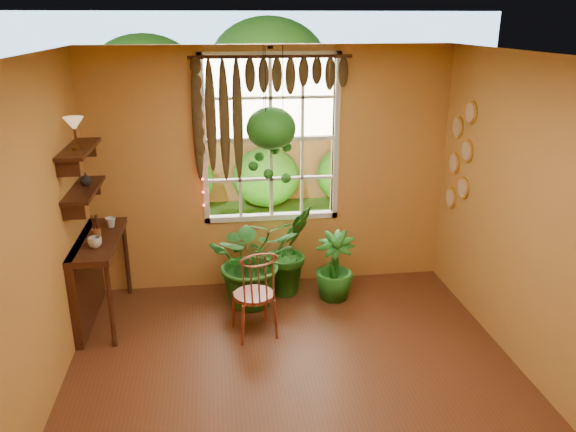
% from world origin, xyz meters
% --- Properties ---
extents(floor, '(4.50, 4.50, 0.00)m').
position_xyz_m(floor, '(0.00, 0.00, 0.00)').
color(floor, '#542D18').
rests_on(floor, ground).
extents(ceiling, '(4.50, 4.50, 0.00)m').
position_xyz_m(ceiling, '(0.00, 0.00, 2.70)').
color(ceiling, white).
rests_on(ceiling, wall_back).
extents(wall_back, '(4.00, 0.00, 4.00)m').
position_xyz_m(wall_back, '(0.00, 2.25, 1.35)').
color(wall_back, '#B8823F').
rests_on(wall_back, floor).
extents(wall_left, '(0.00, 4.50, 4.50)m').
position_xyz_m(wall_left, '(-2.00, 0.00, 1.35)').
color(wall_left, '#B8823F').
rests_on(wall_left, floor).
extents(wall_right, '(0.00, 4.50, 4.50)m').
position_xyz_m(wall_right, '(2.00, 0.00, 1.35)').
color(wall_right, '#B8823F').
rests_on(wall_right, floor).
extents(window, '(1.52, 0.10, 1.86)m').
position_xyz_m(window, '(0.00, 2.28, 1.70)').
color(window, silver).
rests_on(window, wall_back).
extents(valance_vine, '(1.70, 0.12, 1.10)m').
position_xyz_m(valance_vine, '(-0.08, 2.16, 2.28)').
color(valance_vine, '#3E1B11').
rests_on(valance_vine, window).
extents(string_lights, '(0.03, 0.03, 1.54)m').
position_xyz_m(string_lights, '(-0.76, 2.19, 1.75)').
color(string_lights, '#FF2633').
rests_on(string_lights, window).
extents(wall_plates, '(0.04, 0.32, 1.10)m').
position_xyz_m(wall_plates, '(1.98, 1.79, 1.55)').
color(wall_plates, beige).
rests_on(wall_plates, wall_right).
extents(counter_ledge, '(0.40, 1.20, 0.90)m').
position_xyz_m(counter_ledge, '(-1.91, 1.60, 0.55)').
color(counter_ledge, '#3E1B11').
rests_on(counter_ledge, floor).
extents(shelf_lower, '(0.25, 0.90, 0.04)m').
position_xyz_m(shelf_lower, '(-1.88, 1.60, 1.40)').
color(shelf_lower, '#3E1B11').
rests_on(shelf_lower, wall_left).
extents(shelf_upper, '(0.25, 0.90, 0.04)m').
position_xyz_m(shelf_upper, '(-1.88, 1.60, 1.80)').
color(shelf_upper, '#3E1B11').
rests_on(shelf_upper, wall_left).
extents(backyard, '(14.00, 10.00, 12.00)m').
position_xyz_m(backyard, '(0.24, 6.87, 1.28)').
color(backyard, '#2B5919').
rests_on(backyard, ground).
extents(windsor_chair, '(0.48, 0.49, 1.06)m').
position_xyz_m(windsor_chair, '(-0.29, 1.08, 0.31)').
color(windsor_chair, maroon).
rests_on(windsor_chair, floor).
extents(potted_plant_left, '(0.97, 0.85, 1.05)m').
position_xyz_m(potted_plant_left, '(-0.26, 1.73, 0.52)').
color(potted_plant_left, '#1A5216').
rests_on(potted_plant_left, floor).
extents(potted_plant_mid, '(0.70, 0.64, 1.03)m').
position_xyz_m(potted_plant_mid, '(0.16, 1.95, 0.52)').
color(potted_plant_mid, '#1A5216').
rests_on(potted_plant_mid, floor).
extents(potted_plant_right, '(0.57, 0.57, 0.77)m').
position_xyz_m(potted_plant_right, '(0.63, 1.73, 0.39)').
color(potted_plant_right, '#1A5216').
rests_on(potted_plant_right, floor).
extents(hanging_basket, '(0.52, 0.52, 1.41)m').
position_xyz_m(hanging_basket, '(-0.02, 2.03, 1.84)').
color(hanging_basket, black).
rests_on(hanging_basket, ceiling).
extents(cup_a, '(0.15, 0.15, 0.10)m').
position_xyz_m(cup_a, '(-1.78, 1.35, 0.95)').
color(cup_a, silver).
rests_on(cup_a, counter_ledge).
extents(cup_b, '(0.14, 0.14, 0.10)m').
position_xyz_m(cup_b, '(-1.72, 1.90, 0.95)').
color(cup_b, beige).
rests_on(cup_b, counter_ledge).
extents(brush_jar, '(0.09, 0.09, 0.32)m').
position_xyz_m(brush_jar, '(-1.80, 1.56, 1.03)').
color(brush_jar, brown).
rests_on(brush_jar, counter_ledge).
extents(shelf_vase, '(0.14, 0.14, 0.12)m').
position_xyz_m(shelf_vase, '(-1.87, 1.70, 1.48)').
color(shelf_vase, '#B2AD99').
rests_on(shelf_vase, shelf_lower).
extents(tiffany_lamp, '(0.18, 0.18, 0.30)m').
position_xyz_m(tiffany_lamp, '(-1.86, 1.47, 2.04)').
color(tiffany_lamp, '#553218').
rests_on(tiffany_lamp, shelf_upper).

